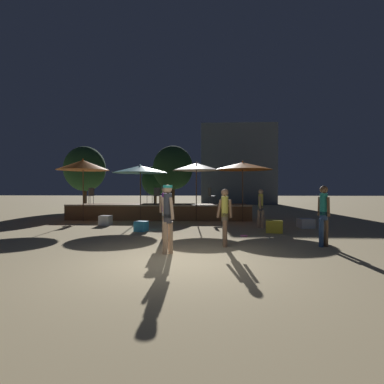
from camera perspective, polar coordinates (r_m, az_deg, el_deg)
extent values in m
plane|color=#D1B784|center=(7.21, -3.12, -13.11)|extent=(120.00, 120.00, 0.00)
cube|color=brown|center=(17.32, -5.88, -3.69)|extent=(9.93, 3.06, 0.77)
cube|color=#CCB793|center=(15.82, -6.70, -2.58)|extent=(9.93, 0.12, 0.08)
cylinder|color=brown|center=(15.52, 0.83, -0.74)|extent=(0.05, 0.05, 2.64)
cone|color=beige|center=(15.55, 0.83, 4.84)|extent=(2.46, 2.46, 0.38)
sphere|color=beige|center=(15.57, 0.83, 5.68)|extent=(0.08, 0.08, 0.08)
cylinder|color=brown|center=(15.94, -9.79, -0.92)|extent=(0.05, 0.05, 2.52)
cone|color=teal|center=(15.96, -9.80, 4.30)|extent=(2.91, 2.91, 0.38)
sphere|color=teal|center=(15.98, -9.80, 5.13)|extent=(0.08, 0.08, 0.08)
cylinder|color=brown|center=(15.50, 9.62, -0.72)|extent=(0.05, 0.05, 2.66)
cone|color=orange|center=(15.53, 9.63, 4.89)|extent=(2.99, 2.99, 0.38)
sphere|color=orange|center=(15.55, 9.63, 5.73)|extent=(0.08, 0.08, 0.08)
cylinder|color=brown|center=(16.58, -20.02, -0.65)|extent=(0.05, 0.05, 2.66)
cone|color=orange|center=(16.61, -20.04, 4.84)|extent=(2.68, 2.68, 0.52)
sphere|color=orange|center=(16.64, -20.05, 5.87)|extent=(0.08, 0.08, 0.08)
cube|color=white|center=(13.91, 20.83, -5.58)|extent=(0.65, 0.65, 0.41)
cube|color=#2D9EDB|center=(12.19, -9.65, -6.45)|extent=(0.57, 0.57, 0.40)
cube|color=yellow|center=(12.13, 15.35, -6.32)|extent=(0.71, 0.71, 0.48)
cube|color=white|center=(14.57, -16.15, -5.20)|extent=(0.54, 0.54, 0.44)
cylinder|color=white|center=(10.20, -4.90, -6.64)|extent=(0.13, 0.13, 0.83)
cylinder|color=tan|center=(10.35, -5.39, -6.53)|extent=(0.13, 0.13, 0.83)
cylinder|color=white|center=(10.22, -5.15, -3.83)|extent=(0.21, 0.21, 0.24)
cylinder|color=purple|center=(10.20, -5.15, -1.94)|extent=(0.21, 0.21, 0.64)
cylinder|color=tan|center=(10.29, -4.31, -2.29)|extent=(0.18, 0.17, 0.57)
cylinder|color=tan|center=(10.12, -6.01, -2.35)|extent=(0.11, 0.11, 0.57)
sphere|color=tan|center=(10.19, -5.16, 0.48)|extent=(0.23, 0.23, 0.23)
cylinder|color=#333842|center=(10.19, -5.16, 0.86)|extent=(0.25, 0.25, 0.07)
cylinder|color=tan|center=(7.94, -5.16, -8.71)|extent=(0.13, 0.13, 0.84)
cylinder|color=tan|center=(8.05, -4.12, -8.59)|extent=(0.13, 0.13, 0.84)
cylinder|color=#3F3F47|center=(7.93, -4.64, -5.08)|extent=(0.22, 0.22, 0.24)
cylinder|color=#333842|center=(7.90, -4.64, -2.60)|extent=(0.22, 0.22, 0.65)
cylinder|color=tan|center=(7.76, -3.87, -3.16)|extent=(0.18, 0.18, 0.58)
cylinder|color=tan|center=(8.05, -5.39, -3.03)|extent=(0.22, 0.23, 0.57)
sphere|color=tan|center=(7.89, -4.65, 0.57)|extent=(0.23, 0.23, 0.23)
cylinder|color=teal|center=(7.89, -4.65, 1.07)|extent=(0.25, 0.25, 0.07)
cylinder|color=#72664C|center=(9.05, 6.23, -7.73)|extent=(0.13, 0.13, 0.79)
cylinder|color=#997051|center=(8.88, 6.31, -7.89)|extent=(0.13, 0.13, 0.79)
cylinder|color=#72664C|center=(8.91, 6.28, -4.80)|extent=(0.20, 0.20, 0.24)
cylinder|color=#D8D14C|center=(8.88, 6.28, -2.74)|extent=(0.20, 0.20, 0.60)
cylinder|color=#997051|center=(8.87, 5.21, -3.19)|extent=(0.17, 0.08, 0.54)
cylinder|color=#997051|center=(8.90, 7.34, -3.19)|extent=(0.11, 0.08, 0.54)
sphere|color=#997051|center=(8.87, 6.28, -0.11)|extent=(0.21, 0.21, 0.21)
cylinder|color=tan|center=(13.25, 12.62, -5.06)|extent=(0.13, 0.13, 0.78)
cylinder|color=tan|center=(13.21, 13.31, -5.08)|extent=(0.13, 0.13, 0.78)
cylinder|color=#3F3F47|center=(13.19, 12.97, -3.05)|extent=(0.20, 0.20, 0.24)
cylinder|color=#D8D14C|center=(13.17, 12.97, -1.67)|extent=(0.20, 0.20, 0.59)
cylinder|color=tan|center=(13.02, 12.83, -2.01)|extent=(0.15, 0.22, 0.53)
cylinder|color=tan|center=(13.34, 13.12, -1.95)|extent=(0.15, 0.21, 0.53)
sphere|color=tan|center=(13.16, 12.98, 0.08)|extent=(0.21, 0.21, 0.21)
cylinder|color=#2D4C7F|center=(9.62, 23.40, -7.14)|extent=(0.13, 0.13, 0.83)
cylinder|color=brown|center=(9.74, 24.15, -7.05)|extent=(0.13, 0.13, 0.83)
cylinder|color=#2D4C7F|center=(9.62, 23.79, -4.17)|extent=(0.21, 0.21, 0.24)
cylinder|color=teal|center=(9.60, 23.80, -2.15)|extent=(0.21, 0.21, 0.64)
cylinder|color=brown|center=(9.48, 24.55, -2.61)|extent=(0.11, 0.13, 0.57)
cylinder|color=brown|center=(9.73, 23.08, -2.51)|extent=(0.11, 0.12, 0.57)
sphere|color=brown|center=(9.59, 23.82, 0.42)|extent=(0.23, 0.23, 0.23)
cylinder|color=#47474C|center=(16.80, -6.25, -1.48)|extent=(0.02, 0.02, 0.45)
cylinder|color=#47474C|center=(16.77, -7.27, -1.48)|extent=(0.02, 0.02, 0.45)
cylinder|color=#47474C|center=(16.50, -6.14, -1.52)|extent=(0.02, 0.02, 0.45)
cylinder|color=#47474C|center=(16.47, -7.18, -1.52)|extent=(0.02, 0.02, 0.45)
cylinder|color=#47474C|center=(16.63, -6.71, -0.72)|extent=(0.40, 0.40, 0.02)
cube|color=#47474C|center=(16.45, -6.66, 0.04)|extent=(0.36, 0.12, 0.45)
cylinder|color=#47474C|center=(17.68, -18.84, -1.40)|extent=(0.02, 0.02, 0.45)
cylinder|color=#47474C|center=(17.51, -19.63, -1.43)|extent=(0.02, 0.02, 0.45)
cylinder|color=#47474C|center=(17.44, -18.26, -1.43)|extent=(0.02, 0.02, 0.45)
cylinder|color=#47474C|center=(17.26, -19.06, -1.45)|extent=(0.02, 0.02, 0.45)
cylinder|color=#47474C|center=(17.47, -18.95, -0.69)|extent=(0.40, 0.40, 0.02)
cube|color=#47474C|center=(17.33, -18.62, 0.04)|extent=(0.22, 0.32, 0.45)
cylinder|color=#2D3338|center=(17.47, -7.58, -1.39)|extent=(0.02, 0.02, 0.45)
cylinder|color=#2D3338|center=(17.77, -7.60, -1.36)|extent=(0.02, 0.02, 0.45)
cylinder|color=#2D3338|center=(17.47, -8.56, -1.39)|extent=(0.02, 0.02, 0.45)
cylinder|color=#2D3338|center=(17.76, -8.56, -1.36)|extent=(0.02, 0.02, 0.45)
cylinder|color=#2D3338|center=(17.61, -8.08, -0.64)|extent=(0.40, 0.40, 0.02)
cube|color=#2D3338|center=(17.60, -8.63, 0.09)|extent=(0.10, 0.36, 0.45)
cylinder|color=#2D3338|center=(16.25, 4.62, -1.55)|extent=(0.02, 0.02, 0.45)
cylinder|color=#2D3338|center=(16.53, 4.19, -1.51)|extent=(0.02, 0.02, 0.45)
cylinder|color=#2D3338|center=(16.13, 3.64, -1.57)|extent=(0.02, 0.02, 0.45)
cylinder|color=#2D3338|center=(16.41, 3.23, -1.53)|extent=(0.02, 0.02, 0.45)
cylinder|color=#2D3338|center=(16.32, 3.92, -0.75)|extent=(0.40, 0.40, 0.02)
cube|color=#2D3338|center=(16.25, 3.37, 0.04)|extent=(0.16, 0.34, 0.45)
cylinder|color=#E54C99|center=(10.96, 9.85, -8.22)|extent=(0.26, 0.26, 0.03)
cylinder|color=#3D2B1C|center=(25.15, -19.71, -1.16)|extent=(0.28, 0.28, 1.81)
ellipsoid|color=#1E4223|center=(25.18, -19.73, 4.19)|extent=(3.21, 3.21, 3.53)
cylinder|color=#3D2B1C|center=(28.50, -7.01, -1.43)|extent=(0.28, 0.28, 1.27)
ellipsoid|color=black|center=(28.49, -7.02, 2.15)|extent=(2.55, 2.55, 2.80)
cylinder|color=#3D2B1C|center=(24.48, -3.64, -1.02)|extent=(0.28, 0.28, 1.92)
ellipsoid|color=#19381E|center=(24.52, -3.64, 4.64)|extent=(3.24, 3.24, 3.57)
cube|color=#4C5666|center=(33.85, 8.55, 5.04)|extent=(7.90, 4.98, 8.50)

